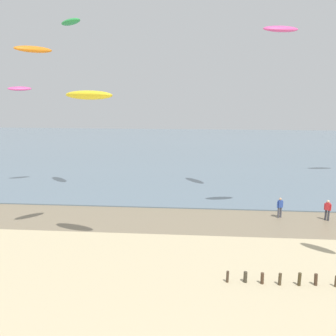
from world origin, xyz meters
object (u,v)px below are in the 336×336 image
Objects in this scene: kite_aloft_1 at (281,29)px; kite_aloft_7 at (33,49)px; person_nearest_camera at (280,207)px; kite_aloft_4 at (20,89)px; person_by_waterline at (328,210)px; kite_aloft_2 at (71,22)px; kite_aloft_12 at (89,95)px.

kite_aloft_7 is (-16.59, -5.92, -1.89)m from kite_aloft_1.
kite_aloft_4 reaches higher than person_nearest_camera.
person_nearest_camera is 3.73m from person_by_waterline.
kite_aloft_2 is 1.31× the size of kite_aloft_7.
kite_aloft_1 is at bearing 151.91° from kite_aloft_7.
kite_aloft_4 reaches higher than person_by_waterline.
kite_aloft_4 is at bearing 23.10° from kite_aloft_2.
person_by_waterline is 25.08m from kite_aloft_7.
kite_aloft_2 reaches higher than kite_aloft_12.
kite_aloft_4 is at bearing 163.71° from person_by_waterline.
kite_aloft_2 reaches higher than person_nearest_camera.
person_by_waterline is 27.93m from kite_aloft_2.
kite_aloft_4 is 19.79m from kite_aloft_12.
kite_aloft_2 is (-18.75, 5.22, 15.63)m from person_nearest_camera.
kite_aloft_2 reaches higher than person_by_waterline.
kite_aloft_2 reaches higher than kite_aloft_1.
person_nearest_camera is at bearing 20.16° from kite_aloft_1.
kite_aloft_1 reaches higher than kite_aloft_4.
kite_aloft_2 is 9.50m from kite_aloft_4.
kite_aloft_7 is at bearing -159.58° from person_nearest_camera.
kite_aloft_7 is 4.93m from kite_aloft_12.
person_nearest_camera is at bearing -148.89° from kite_aloft_2.
kite_aloft_7 is at bearing -88.73° from kite_aloft_4.
kite_aloft_12 is (-13.57, -7.63, 9.20)m from person_nearest_camera.
kite_aloft_12 is at bearing -150.66° from person_nearest_camera.
person_nearest_camera is 0.51× the size of kite_aloft_2.
kite_aloft_1 is at bearing -145.87° from person_nearest_camera.
kite_aloft_1 is (-0.82, -0.56, 13.95)m from person_nearest_camera.
person_nearest_camera is 22.15m from kite_aloft_7.
person_nearest_camera and person_by_waterline have the same top height.
person_nearest_camera is 13.99m from kite_aloft_1.
kite_aloft_2 is at bearing 131.77° from kite_aloft_12.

